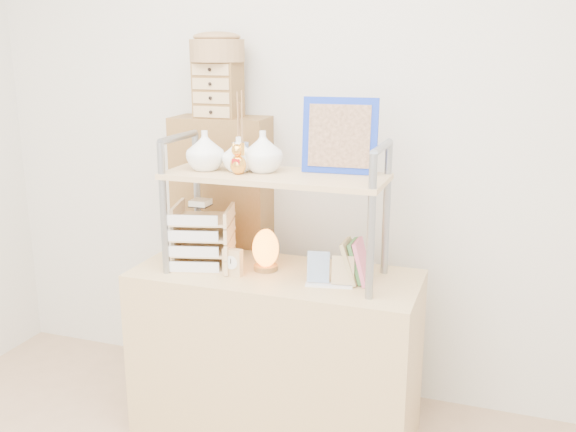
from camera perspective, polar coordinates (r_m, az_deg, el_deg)
name	(u,v)px	position (r m, az deg, el deg)	size (l,w,h in m)	color
room_shell	(169,35)	(1.80, -10.53, 15.52)	(3.42, 3.41, 2.61)	silver
desk	(276,354)	(2.84, -1.09, -12.19)	(1.20, 0.50, 0.75)	#D3B66F
cabinet	(224,254)	(3.19, -5.67, -3.37)	(0.45, 0.24, 1.35)	brown
hutch	(264,167)	(2.61, -2.14, 4.40)	(0.90, 0.34, 0.72)	gray
letter_tray	(202,240)	(2.76, -7.63, -2.12)	(0.29, 0.29, 0.30)	#D0B47D
salt_lamp	(266,249)	(2.70, -2.01, -2.98)	(0.12, 0.11, 0.18)	brown
desk_clock	(233,262)	(2.65, -4.94, -4.13)	(0.08, 0.04, 0.11)	#D6B373
postcard_stand	(330,276)	(2.55, 3.71, -5.38)	(0.19, 0.09, 0.13)	white
drawer_chest	(218,90)	(3.02, -6.24, 11.08)	(0.20, 0.16, 0.25)	brown
woven_basket	(217,51)	(3.02, -6.31, 14.40)	(0.25, 0.25, 0.10)	olive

